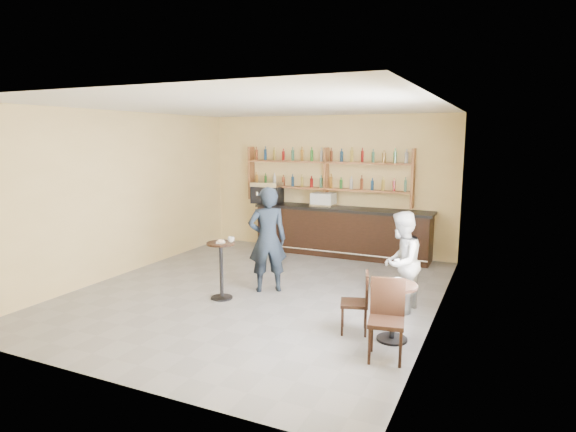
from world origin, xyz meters
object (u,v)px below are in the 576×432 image
at_px(man_main, 267,240).
at_px(cafe_table, 393,312).
at_px(pedestal_table, 221,271).
at_px(pastry_case, 323,200).
at_px(espresso_machine, 267,193).
at_px(chair_south, 386,321).
at_px(chair_west, 354,302).
at_px(patron_second, 401,262).
at_px(bar_counter, 342,232).

height_order(man_main, cafe_table, man_main).
bearing_deg(pedestal_table, pastry_case, 83.62).
height_order(pastry_case, cafe_table, pastry_case).
height_order(espresso_machine, pedestal_table, espresso_machine).
distance_m(espresso_machine, pedestal_table, 3.97).
distance_m(man_main, chair_south, 3.13).
bearing_deg(cafe_table, man_main, 154.48).
distance_m(pedestal_table, chair_west, 2.49).
bearing_deg(pedestal_table, patron_second, 12.53).
relative_size(cafe_table, chair_west, 0.91).
bearing_deg(espresso_machine, pedestal_table, -80.96).
bearing_deg(chair_west, espresso_machine, -156.66).
bearing_deg(bar_counter, pedestal_table, -103.20).
xyz_separation_m(pastry_case, chair_south, (2.63, -4.82, -0.77)).
distance_m(pastry_case, pedestal_table, 3.84).
height_order(pastry_case, man_main, man_main).
xyz_separation_m(pastry_case, man_main, (0.10, -3.03, -0.34)).
relative_size(pastry_case, chair_west, 0.61).
bearing_deg(chair_west, bar_counter, -175.90).
xyz_separation_m(bar_counter, patron_second, (1.99, -3.10, 0.24)).
xyz_separation_m(pedestal_table, chair_west, (2.45, -0.44, -0.05)).
xyz_separation_m(bar_counter, pastry_case, (-0.46, 0.00, 0.71)).
xyz_separation_m(pastry_case, chair_west, (2.03, -4.17, -0.84)).
relative_size(bar_counter, man_main, 2.21).
bearing_deg(chair_west, patron_second, 142.29).
distance_m(bar_counter, chair_west, 4.46).
distance_m(bar_counter, cafe_table, 4.72).
bearing_deg(chair_west, cafe_table, 68.22).
bearing_deg(man_main, patron_second, 143.80).
relative_size(pastry_case, cafe_table, 0.67).
height_order(espresso_machine, cafe_table, espresso_machine).
height_order(man_main, chair_west, man_main).
distance_m(espresso_machine, pastry_case, 1.46).
xyz_separation_m(espresso_machine, pedestal_table, (1.04, -3.73, -0.88)).
xyz_separation_m(espresso_machine, patron_second, (3.90, -3.10, -0.57)).
xyz_separation_m(cafe_table, chair_west, (-0.55, 0.05, 0.04)).
bearing_deg(man_main, pedestal_table, 18.98).
height_order(pedestal_table, man_main, man_main).
height_order(pedestal_table, chair_west, pedestal_table).
height_order(espresso_machine, man_main, man_main).
relative_size(man_main, chair_west, 2.15).
bearing_deg(pastry_case, bar_counter, -2.62).
bearing_deg(pedestal_table, cafe_table, -9.20).
bearing_deg(man_main, chair_west, 114.93).
bearing_deg(bar_counter, chair_west, -69.31).
height_order(bar_counter, man_main, man_main).
bearing_deg(bar_counter, chair_south, -65.71).
xyz_separation_m(man_main, cafe_table, (2.48, -1.19, -0.54)).
distance_m(man_main, cafe_table, 2.80).
relative_size(espresso_machine, pastry_case, 1.34).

